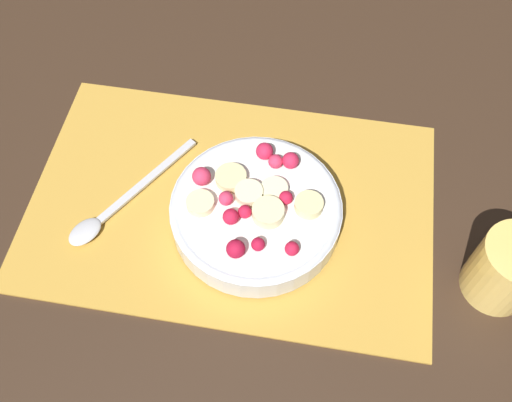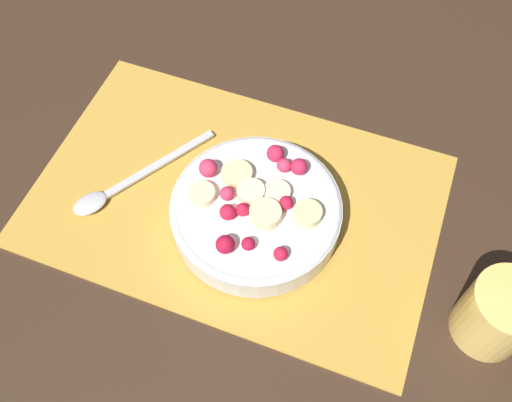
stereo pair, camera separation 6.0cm
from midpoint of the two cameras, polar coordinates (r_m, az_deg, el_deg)
The scene contains 5 objects.
ground_plane at distance 0.66m, azimuth 0.59°, elevation -0.17°, with size 3.00×3.00×0.00m, color #382619.
placemat at distance 0.65m, azimuth 0.59°, elevation -0.03°, with size 0.46×0.30×0.01m.
fruit_bowl at distance 0.62m, azimuth 2.76°, elevation -1.14°, with size 0.19×0.19×0.05m.
spoon at distance 0.67m, azimuth -11.17°, elevation 1.12°, with size 0.11×0.17×0.01m.
drinking_glass at distance 0.61m, azimuth 25.74°, elevation -10.42°, with size 0.07×0.07×0.08m.
Camera 2 is at (-0.14, 0.31, 0.56)m, focal length 40.00 mm.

